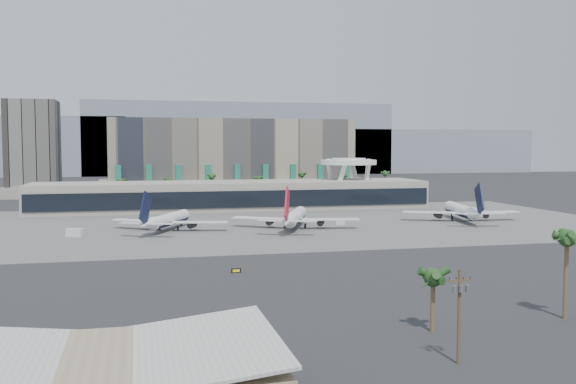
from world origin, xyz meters
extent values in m
plane|color=#232326|center=(0.00, 0.00, 0.00)|extent=(900.00, 900.00, 0.00)
cube|color=#5B5B59|center=(0.00, 55.00, 0.03)|extent=(260.00, 130.00, 0.06)
cube|color=gray|center=(60.00, 470.00, 35.00)|extent=(300.00, 60.00, 70.00)
cube|color=gray|center=(260.00, 470.00, 22.50)|extent=(220.00, 60.00, 45.00)
cube|color=tan|center=(10.00, 175.00, 21.00)|extent=(130.00, 22.00, 42.00)
cube|color=tan|center=(10.00, 173.00, 5.00)|extent=(140.00, 30.00, 10.00)
cube|color=#237A61|center=(-50.00, 163.00, 9.00)|extent=(3.00, 2.00, 18.00)
cube|color=#237A61|center=(-35.00, 163.00, 9.00)|extent=(3.00, 2.00, 18.00)
cube|color=#237A61|center=(-20.00, 163.00, 9.00)|extent=(3.00, 2.00, 18.00)
cube|color=#237A61|center=(-5.00, 163.00, 9.00)|extent=(3.00, 2.00, 18.00)
cube|color=#237A61|center=(10.00, 163.00, 9.00)|extent=(3.00, 2.00, 18.00)
cube|color=#237A61|center=(25.00, 163.00, 9.00)|extent=(3.00, 2.00, 18.00)
cube|color=#237A61|center=(40.00, 163.00, 9.00)|extent=(3.00, 2.00, 18.00)
cube|color=#237A61|center=(55.00, 163.00, 9.00)|extent=(3.00, 2.00, 18.00)
cube|color=#237A61|center=(70.00, 163.00, 9.00)|extent=(3.00, 2.00, 18.00)
cube|color=black|center=(-95.00, 200.00, 26.00)|extent=(26.00, 26.00, 52.00)
cube|color=#B1AB9C|center=(-95.00, 200.00, 3.00)|extent=(30.00, 30.00, 6.00)
cube|color=#B1AB9C|center=(0.00, 110.00, 6.00)|extent=(170.00, 32.00, 12.00)
cube|color=black|center=(0.00, 93.80, 5.50)|extent=(168.00, 0.60, 7.00)
cube|color=black|center=(0.00, 110.00, 13.25)|extent=(170.00, 12.00, 2.50)
cylinder|color=white|center=(61.36, 122.36, 11.00)|extent=(6.98, 6.99, 21.89)
cylinder|color=white|center=(48.64, 122.36, 11.00)|extent=(6.98, 6.99, 21.89)
cylinder|color=white|center=(48.64, 109.64, 11.00)|extent=(6.98, 6.99, 21.89)
cylinder|color=white|center=(61.36, 109.64, 11.00)|extent=(6.98, 6.99, 21.89)
cylinder|color=white|center=(55.00, 116.00, 20.00)|extent=(26.00, 26.00, 2.20)
cylinder|color=white|center=(55.00, 116.00, 21.30)|extent=(16.00, 16.00, 1.20)
cylinder|color=brown|center=(-70.00, 145.00, 6.00)|extent=(0.70, 0.70, 12.00)
sphere|color=#234B1E|center=(-70.00, 145.00, 11.70)|extent=(2.80, 2.80, 2.80)
cylinder|color=brown|center=(-48.00, 145.00, 6.00)|extent=(0.70, 0.70, 12.00)
sphere|color=#234B1E|center=(-48.00, 145.00, 11.70)|extent=(2.80, 2.80, 2.80)
cylinder|color=brown|center=(-26.00, 145.00, 6.00)|extent=(0.70, 0.70, 12.00)
sphere|color=#234B1E|center=(-26.00, 145.00, 11.70)|extent=(2.80, 2.80, 2.80)
cylinder|color=brown|center=(-5.00, 145.00, 6.00)|extent=(0.70, 0.70, 12.00)
sphere|color=#234B1E|center=(-5.00, 145.00, 11.70)|extent=(2.80, 2.80, 2.80)
cylinder|color=brown|center=(18.00, 145.00, 6.00)|extent=(0.70, 0.70, 12.00)
sphere|color=#234B1E|center=(18.00, 145.00, 11.70)|extent=(2.80, 2.80, 2.80)
cylinder|color=brown|center=(40.00, 145.00, 6.00)|extent=(0.70, 0.70, 12.00)
sphere|color=#234B1E|center=(40.00, 145.00, 11.70)|extent=(2.80, 2.80, 2.80)
cylinder|color=brown|center=(62.00, 145.00, 6.00)|extent=(0.70, 0.70, 12.00)
sphere|color=#234B1E|center=(62.00, 145.00, 11.70)|extent=(2.80, 2.80, 2.80)
cylinder|color=brown|center=(85.00, 145.00, 6.00)|extent=(0.70, 0.70, 12.00)
sphere|color=#234B1E|center=(85.00, 145.00, 11.70)|extent=(2.80, 2.80, 2.80)
cube|color=silver|center=(-54.00, -102.00, 6.40)|extent=(18.65, 22.60, 2.30)
cube|color=silver|center=(-36.00, -102.00, 6.40)|extent=(18.65, 22.60, 2.30)
cylinder|color=#4C3826|center=(-2.00, -96.00, 6.00)|extent=(0.44, 0.44, 12.00)
cube|color=#4C3826|center=(-2.00, -96.00, 10.60)|extent=(3.20, 0.22, 0.22)
cylinder|color=slate|center=(-2.90, -96.35, 9.60)|extent=(0.56, 0.56, 0.90)
cylinder|color=slate|center=(-2.00, -96.35, 9.60)|extent=(0.56, 0.56, 0.90)
cylinder|color=slate|center=(-1.10, -96.35, 9.60)|extent=(0.56, 0.56, 0.90)
cylinder|color=black|center=(-3.40, -96.00, 10.85)|extent=(0.12, 0.12, 0.30)
cylinder|color=black|center=(-0.60, -96.00, 10.85)|extent=(0.12, 0.12, 0.30)
cylinder|color=white|center=(-30.67, 43.61, 3.55)|extent=(14.77, 26.08, 3.94)
cylinder|color=black|center=(-30.67, 43.61, 3.40)|extent=(14.47, 25.56, 3.86)
cone|color=white|center=(-24.26, 57.62, 3.55)|extent=(5.43, 5.67, 3.94)
cone|color=white|center=(-37.90, 27.81, 3.84)|extent=(7.27, 9.70, 3.94)
cube|color=white|center=(-40.94, 47.22, 2.96)|extent=(16.59, 13.74, 0.34)
cube|color=white|center=(-21.23, 38.21, 2.96)|extent=(18.17, 7.71, 0.34)
cylinder|color=black|center=(-38.04, 46.44, 1.97)|extent=(3.61, 4.49, 2.17)
cylinder|color=black|center=(-23.71, 39.88, 1.97)|extent=(3.61, 4.49, 2.17)
cube|color=black|center=(-38.52, 26.46, 8.97)|extent=(4.17, 8.34, 10.37)
cube|color=white|center=(-42.35, 28.76, 4.34)|extent=(7.81, 6.07, 0.25)
cube|color=white|center=(-34.28, 25.07, 4.34)|extent=(8.17, 4.33, 0.25)
cylinder|color=black|center=(-26.31, 53.14, 0.79)|extent=(0.49, 0.49, 1.58)
cylinder|color=black|center=(-33.95, 44.03, 0.79)|extent=(0.69, 0.69, 1.58)
cylinder|color=black|center=(-28.22, 41.40, 0.79)|extent=(0.69, 0.69, 1.58)
cylinder|color=white|center=(10.61, 39.49, 3.85)|extent=(14.50, 28.73, 4.27)
cylinder|color=black|center=(10.61, 39.49, 3.69)|extent=(14.21, 28.16, 4.19)
cone|color=white|center=(16.64, 55.08, 3.85)|extent=(5.72, 6.03, 4.27)
cone|color=white|center=(3.82, 21.91, 4.17)|extent=(7.45, 10.51, 4.27)
cube|color=white|center=(-0.74, 42.73, 3.21)|extent=(18.45, 14.09, 0.37)
cube|color=white|center=(21.19, 34.26, 3.21)|extent=(19.67, 7.27, 0.37)
cylinder|color=black|center=(2.44, 42.07, 2.14)|extent=(3.73, 4.83, 2.35)
cylinder|color=black|center=(18.39, 35.91, 2.14)|extent=(3.73, 4.83, 2.35)
cube|color=red|center=(3.24, 20.41, 9.72)|extent=(4.00, 9.25, 11.25)
cube|color=white|center=(-1.05, 22.64, 4.70)|extent=(8.61, 6.22, 0.27)
cube|color=white|center=(7.92, 19.18, 4.70)|extent=(8.86, 4.23, 0.27)
cylinder|color=black|center=(14.71, 50.10, 0.85)|extent=(0.53, 0.53, 1.71)
cylinder|color=black|center=(7.04, 39.73, 0.85)|extent=(0.75, 0.75, 1.71)
cylinder|color=black|center=(13.42, 37.26, 0.85)|extent=(0.75, 0.75, 1.71)
cylinder|color=white|center=(75.13, 46.48, 3.85)|extent=(10.02, 29.47, 4.28)
cylinder|color=black|center=(75.13, 46.48, 3.69)|extent=(9.82, 28.88, 4.20)
cone|color=white|center=(78.47, 62.89, 3.85)|extent=(5.16, 5.57, 4.28)
cone|color=white|center=(71.36, 27.98, 4.17)|extent=(6.12, 10.29, 4.28)
cube|color=white|center=(63.38, 47.79, 3.21)|extent=(19.38, 11.61, 0.37)
cube|color=white|center=(86.46, 43.09, 3.21)|extent=(19.30, 4.45, 0.37)
cylinder|color=black|center=(66.63, 47.67, 2.14)|extent=(3.16, 4.67, 2.35)
cylinder|color=black|center=(83.42, 44.25, 2.14)|extent=(3.16, 4.67, 2.35)
cube|color=black|center=(71.04, 26.41, 9.74)|extent=(2.46, 9.63, 11.27)
cube|color=white|center=(66.43, 27.89, 4.71)|extent=(8.86, 5.08, 0.27)
cube|color=white|center=(75.87, 25.97, 4.71)|extent=(8.69, 2.88, 0.27)
cylinder|color=black|center=(77.40, 57.65, 0.86)|extent=(0.54, 0.54, 1.71)
cylinder|color=black|center=(71.56, 46.12, 0.86)|extent=(0.75, 0.75, 1.71)
cylinder|color=black|center=(78.27, 44.75, 0.86)|extent=(0.75, 0.75, 1.71)
cube|color=silver|center=(-59.39, 34.67, 1.23)|extent=(5.58, 4.16, 2.46)
cube|color=silver|center=(28.03, 44.51, 0.78)|extent=(3.45, 2.75, 1.55)
cube|color=black|center=(-20.30, -31.91, 0.48)|extent=(2.12, 0.37, 0.96)
cube|color=gold|center=(-20.30, -32.09, 0.48)|extent=(1.54, 0.10, 0.58)
cylinder|color=black|center=(-21.07, -31.91, 0.29)|extent=(0.12, 0.12, 0.58)
cylinder|color=black|center=(-19.53, -31.91, 0.29)|extent=(0.12, 0.12, 0.58)
cylinder|color=brown|center=(1.12, -82.35, 4.18)|extent=(0.70, 0.70, 8.36)
sphere|color=#234B1E|center=(1.12, -82.35, 8.06)|extent=(2.80, 2.80, 2.80)
cylinder|color=brown|center=(24.74, -80.53, 6.57)|extent=(0.70, 0.70, 13.14)
sphere|color=#234B1E|center=(24.74, -80.53, 12.84)|extent=(2.80, 2.80, 2.80)
camera|label=1|loc=(-40.78, -167.50, 27.11)|focal=40.00mm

